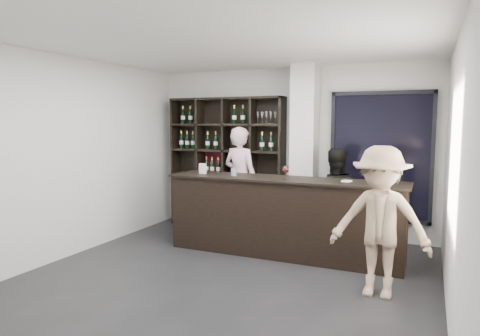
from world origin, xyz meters
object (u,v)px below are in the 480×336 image
at_px(taster_black, 334,198).
at_px(customer, 380,222).
at_px(tasting_counter, 283,217).
at_px(taster_pink, 240,180).
at_px(wine_shelf, 226,163).

height_order(taster_black, customer, customer).
bearing_deg(tasting_counter, taster_pink, 138.55).
distance_m(tasting_counter, customer, 1.77).
relative_size(wine_shelf, tasting_counter, 0.69).
relative_size(taster_pink, taster_black, 1.20).
height_order(wine_shelf, taster_black, wine_shelf).
xyz_separation_m(wine_shelf, tasting_counter, (1.50, -1.19, -0.62)).
relative_size(wine_shelf, taster_black, 1.53).
bearing_deg(customer, wine_shelf, 147.95).
relative_size(taster_black, customer, 0.92).
distance_m(wine_shelf, taster_pink, 0.49).
bearing_deg(tasting_counter, taster_black, 47.88).
bearing_deg(customer, taster_pink, 146.71).
bearing_deg(taster_black, wine_shelf, -35.19).
xyz_separation_m(tasting_counter, taster_black, (0.60, 0.66, 0.21)).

